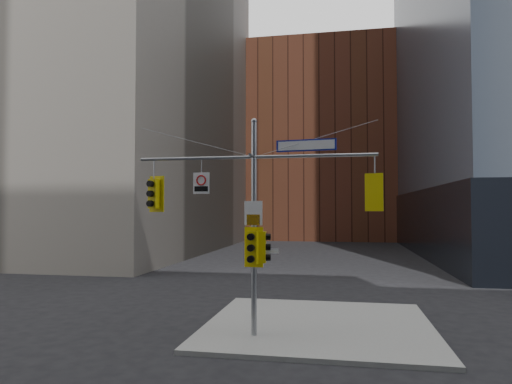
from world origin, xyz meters
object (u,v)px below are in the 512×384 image
(traffic_light_east_arm, at_px, (375,192))
(traffic_light_pole_side, at_px, (264,247))
(traffic_light_west_arm, at_px, (154,194))
(signal_assembly, at_px, (254,205))
(traffic_light_pole_front, at_px, (252,247))
(street_sign_blade, at_px, (306,145))
(regulatory_sign_arm, at_px, (201,182))

(traffic_light_east_arm, relative_size, traffic_light_pole_side, 1.17)
(traffic_light_west_arm, height_order, traffic_light_pole_side, traffic_light_west_arm)
(signal_assembly, relative_size, traffic_light_pole_front, 6.10)
(traffic_light_west_arm, distance_m, traffic_light_east_arm, 7.42)
(signal_assembly, xyz_separation_m, traffic_light_pole_side, (0.32, 0.01, -1.39))
(traffic_light_east_arm, bearing_deg, traffic_light_west_arm, 13.96)
(traffic_light_west_arm, distance_m, street_sign_blade, 5.48)
(regulatory_sign_arm, bearing_deg, signal_assembly, 5.01)
(signal_assembly, distance_m, traffic_light_west_arm, 3.55)
(signal_assembly, xyz_separation_m, street_sign_blade, (1.72, 0.00, 1.93))
(traffic_light_west_arm, relative_size, traffic_light_east_arm, 1.06)
(traffic_light_west_arm, xyz_separation_m, traffic_light_east_arm, (7.42, -0.01, -0.00))
(signal_assembly, distance_m, traffic_light_pole_side, 1.43)
(traffic_light_east_arm, relative_size, regulatory_sign_arm, 1.64)
(traffic_light_east_arm, distance_m, regulatory_sign_arm, 5.71)
(street_sign_blade, relative_size, regulatory_sign_arm, 2.72)
(regulatory_sign_arm, bearing_deg, traffic_light_east_arm, 4.59)
(traffic_light_west_arm, bearing_deg, street_sign_blade, 14.20)
(street_sign_blade, bearing_deg, traffic_light_west_arm, -173.50)
(traffic_light_west_arm, xyz_separation_m, traffic_light_pole_side, (3.85, -0.00, -1.78))
(traffic_light_west_arm, bearing_deg, signal_assembly, 14.09)
(traffic_light_east_arm, distance_m, street_sign_blade, 2.66)
(traffic_light_east_arm, relative_size, traffic_light_pole_front, 0.90)
(traffic_light_pole_side, bearing_deg, street_sign_blade, -94.87)
(signal_assembly, bearing_deg, traffic_light_pole_front, -89.91)
(traffic_light_east_arm, bearing_deg, street_sign_blade, 13.99)
(traffic_light_pole_front, height_order, street_sign_blade, street_sign_blade)
(traffic_light_pole_front, bearing_deg, traffic_light_pole_side, 44.50)
(signal_assembly, height_order, traffic_light_east_arm, signal_assembly)
(signal_assembly, xyz_separation_m, traffic_light_west_arm, (-3.53, 0.01, 0.38))
(signal_assembly, distance_m, street_sign_blade, 2.59)
(traffic_light_pole_side, distance_m, traffic_light_pole_front, 0.43)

